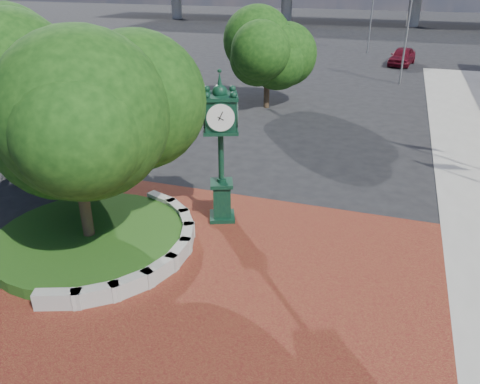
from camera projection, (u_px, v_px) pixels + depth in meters
name	position (u px, v px, depth m)	size (l,w,h in m)	color
ground	(234.00, 272.00, 13.98)	(200.00, 200.00, 0.00)	black
plaza	(223.00, 292.00, 13.11)	(12.00, 12.00, 0.04)	maroon
planter_wall	(153.00, 249.00, 14.63)	(2.96, 6.77, 0.54)	#9E9B93
grass_bed	(90.00, 239.00, 15.31)	(6.10, 6.10, 0.40)	#1B4112
tree_planter	(74.00, 137.00, 13.78)	(5.20, 5.20, 6.33)	#38281C
tree_street	(267.00, 56.00, 29.10)	(4.40, 4.40, 5.45)	#38281C
post_clock	(221.00, 143.00, 15.69)	(1.36, 1.36, 5.29)	black
parked_car	(402.00, 56.00, 43.39)	(1.88, 4.67, 1.59)	maroon
street_lamp_near	(412.00, 20.00, 34.44)	(1.82, 0.46, 8.12)	slate
street_lamp_far	(375.00, 3.00, 47.74)	(1.91, 0.41, 8.51)	slate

